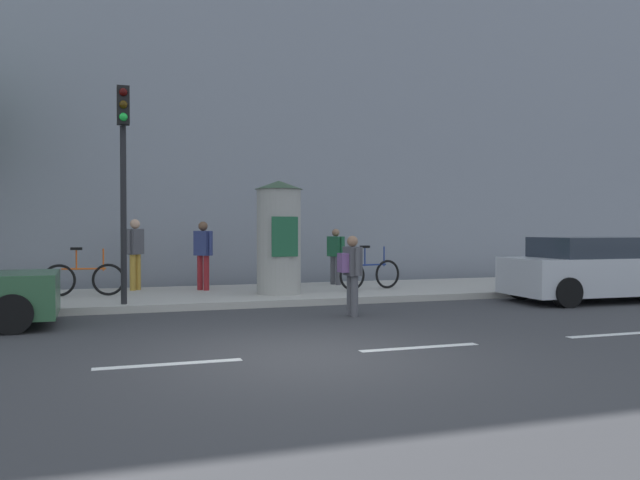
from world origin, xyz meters
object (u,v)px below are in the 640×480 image
at_px(pedestrian_in_dark_shirt, 203,250).
at_px(bicycle_leaning, 84,279).
at_px(pedestrian_in_light_jacket, 351,269).
at_px(parked_car_red, 598,270).
at_px(pedestrian_in_red_top, 135,249).
at_px(traffic_light, 123,159).
at_px(bicycle_upright, 370,274).
at_px(pedestrian_near_pole, 336,252).
at_px(poster_column, 279,236).

xyz_separation_m(pedestrian_in_dark_shirt, bicycle_leaning, (-2.73, -0.49, -0.60)).
relative_size(pedestrian_in_light_jacket, parked_car_red, 0.35).
height_order(pedestrian_in_red_top, bicycle_leaning, pedestrian_in_red_top).
bearing_deg(traffic_light, bicycle_upright, 13.07).
height_order(pedestrian_in_red_top, pedestrian_in_dark_shirt, pedestrian_in_red_top).
bearing_deg(pedestrian_in_light_jacket, pedestrian_near_pole, 73.26).
bearing_deg(parked_car_red, poster_column, 159.63).
bearing_deg(pedestrian_in_light_jacket, pedestrian_in_red_top, 126.82).
bearing_deg(pedestrian_in_red_top, poster_column, -31.49).
distance_m(pedestrian_in_red_top, parked_car_red, 10.95).
distance_m(traffic_light, parked_car_red, 10.69).
bearing_deg(bicycle_upright, parked_car_red, -32.17).
xyz_separation_m(pedestrian_in_light_jacket, parked_car_red, (6.27, 0.51, -0.19)).
height_order(poster_column, pedestrian_in_light_jacket, poster_column).
relative_size(poster_column, bicycle_leaning, 1.49).
xyz_separation_m(poster_column, pedestrian_near_pole, (2.06, 1.78, -0.45)).
relative_size(bicycle_leaning, bicycle_upright, 1.01).
xyz_separation_m(pedestrian_in_red_top, parked_car_red, (9.99, -4.46, -0.45)).
xyz_separation_m(bicycle_leaning, parked_car_red, (11.14, -3.43, 0.18)).
relative_size(poster_column, pedestrian_in_light_jacket, 1.71).
xyz_separation_m(poster_column, pedestrian_in_red_top, (-3.12, 1.91, -0.31)).
distance_m(pedestrian_near_pole, bicycle_upright, 1.64).
relative_size(traffic_light, parked_car_red, 0.98).
distance_m(pedestrian_in_light_jacket, pedestrian_near_pole, 5.06).
bearing_deg(pedestrian_in_dark_shirt, pedestrian_near_pole, 6.42).
bearing_deg(pedestrian_in_light_jacket, pedestrian_in_dark_shirt, 115.82).
bearing_deg(poster_column, bicycle_upright, 6.10).
bearing_deg(bicycle_leaning, parked_car_red, -17.13).
height_order(poster_column, pedestrian_in_dark_shirt, poster_column).
relative_size(poster_column, parked_car_red, 0.59).
relative_size(traffic_light, pedestrian_in_red_top, 2.47).
distance_m(pedestrian_near_pole, parked_car_red, 6.48).
bearing_deg(pedestrian_in_red_top, pedestrian_in_light_jacket, -53.18).
bearing_deg(bicycle_upright, pedestrian_in_light_jacket, -118.57).
distance_m(poster_column, pedestrian_in_dark_shirt, 2.10).
bearing_deg(parked_car_red, traffic_light, 172.05).
bearing_deg(pedestrian_in_dark_shirt, pedestrian_in_light_jacket, -64.18).
bearing_deg(traffic_light, poster_column, 17.69).
relative_size(pedestrian_near_pole, bicycle_upright, 0.86).
distance_m(pedestrian_near_pole, pedestrian_in_dark_shirt, 3.63).
distance_m(poster_column, pedestrian_in_red_top, 3.67).
height_order(pedestrian_in_light_jacket, pedestrian_near_pole, pedestrian_near_pole).
relative_size(pedestrian_in_red_top, bicycle_upright, 0.99).
bearing_deg(bicycle_upright, pedestrian_near_pole, 102.89).
bearing_deg(pedestrian_in_red_top, traffic_light, -96.58).
relative_size(pedestrian_in_dark_shirt, bicycle_leaning, 0.96).
height_order(traffic_light, pedestrian_in_red_top, traffic_light).
bearing_deg(pedestrian_near_pole, bicycle_upright, -77.11).
xyz_separation_m(bicycle_upright, parked_car_red, (4.46, -2.81, 0.18)).
relative_size(bicycle_upright, parked_car_red, 0.40).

